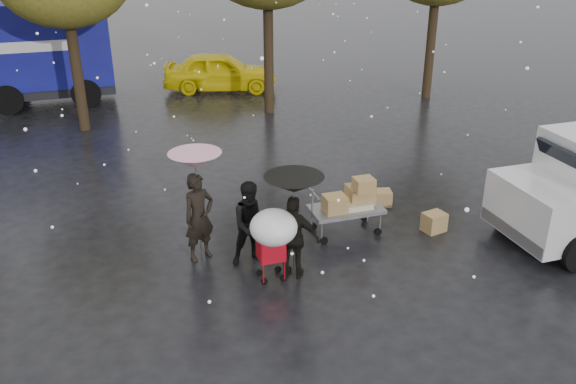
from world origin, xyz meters
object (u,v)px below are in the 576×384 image
object	(u,v)px
person_black	(294,238)
shopping_cart	(273,231)
yellow_taxi	(220,71)
person_pink	(199,217)
vendor_cart	(350,201)

from	to	relation	value
person_black	shopping_cart	xyz separation A→B (m)	(-0.42, -0.10, 0.26)
shopping_cart	yellow_taxi	world-z (taller)	shopping_cart
person_pink	vendor_cart	distance (m)	3.16
person_pink	vendor_cart	world-z (taller)	person_pink
person_pink	shopping_cart	bearing A→B (deg)	-72.37
person_pink	yellow_taxi	world-z (taller)	person_pink
person_black	vendor_cart	xyz separation A→B (m)	(1.65, 1.26, -0.08)
person_black	yellow_taxi	world-z (taller)	person_black
person_black	shopping_cart	size ratio (longest dim) A/B	1.10
person_pink	yellow_taxi	xyz separation A→B (m)	(3.04, 12.18, -0.16)
vendor_cart	shopping_cart	xyz separation A→B (m)	(-2.07, -1.36, 0.34)
person_pink	yellow_taxi	size ratio (longest dim) A/B	0.42
vendor_cart	person_pink	bearing A→B (deg)	-178.84
person_pink	shopping_cart	size ratio (longest dim) A/B	1.20
person_black	shopping_cart	world-z (taller)	person_black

